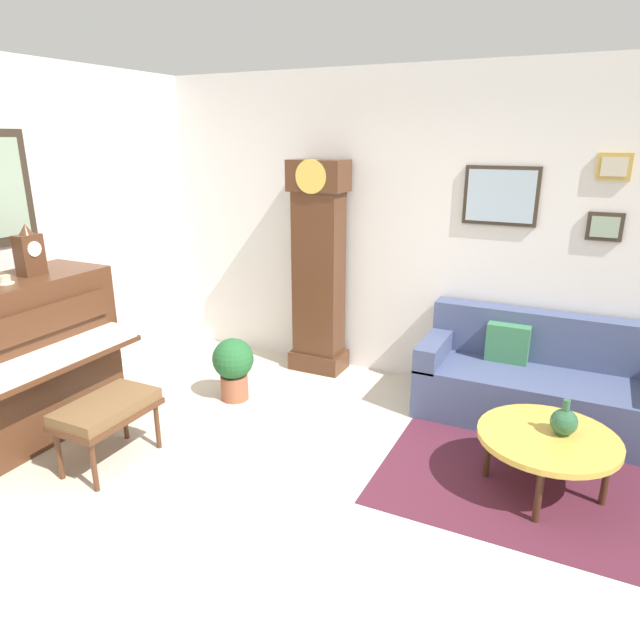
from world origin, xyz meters
name	(u,v)px	position (x,y,z in m)	size (l,w,h in m)	color
ground_plane	(287,519)	(0.00, 0.00, -0.05)	(6.40, 6.00, 0.10)	beige
wall_back	(414,231)	(0.01, 2.40, 1.40)	(5.30, 0.13, 2.80)	silver
area_rug	(542,483)	(1.39, 1.02, 0.00)	(2.10, 1.50, 0.01)	#4C1E2D
piano	(19,362)	(-2.23, -0.05, 0.62)	(0.87, 1.44, 1.24)	#4C2B19
piano_bench	(107,411)	(-1.39, -0.05, 0.41)	(0.42, 0.70, 0.48)	#4C2B19
grandfather_clock	(319,274)	(-0.83, 2.15, 0.96)	(0.52, 0.34, 2.03)	#4C2B19
couch	(540,383)	(1.26, 1.99, 0.31)	(1.90, 0.80, 0.84)	#424C70
coffee_table	(548,439)	(1.39, 0.94, 0.37)	(0.88, 0.88, 0.40)	gold
mantel_clock	(29,252)	(-2.23, 0.18, 1.41)	(0.13, 0.18, 0.38)	#4C2B19
teacup	(5,281)	(-2.17, -0.09, 1.26)	(0.12, 0.12, 0.06)	beige
green_jug	(564,422)	(1.47, 1.00, 0.49)	(0.17, 0.17, 0.24)	#234C33
potted_plant	(233,365)	(-1.19, 1.19, 0.32)	(0.36, 0.36, 0.56)	#935138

